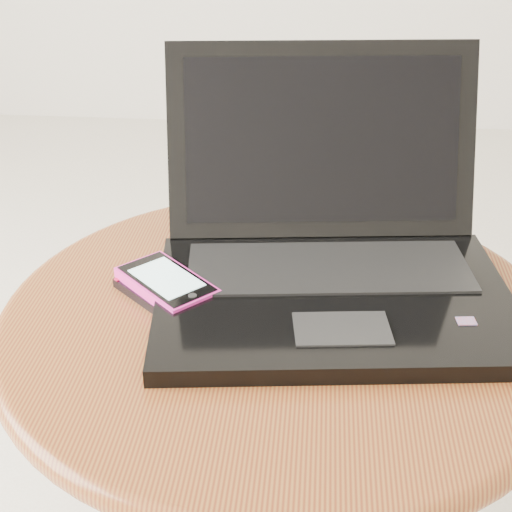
{
  "coord_description": "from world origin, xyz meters",
  "views": [
    {
      "loc": [
        0.07,
        -0.67,
        0.9
      ],
      "look_at": [
        0.01,
        -0.0,
        0.54
      ],
      "focal_mm": 52.3,
      "sensor_mm": 36.0,
      "label": 1
    }
  ],
  "objects": [
    {
      "name": "table",
      "position": [
        0.03,
        -0.0,
        0.37
      ],
      "size": [
        0.6,
        0.6,
        0.48
      ],
      "color": "#4F311A",
      "rests_on": "ground"
    },
    {
      "name": "laptop",
      "position": [
        0.08,
        0.05,
        0.52
      ],
      "size": [
        0.4,
        0.38,
        0.23
      ],
      "color": "black",
      "rests_on": "table"
    },
    {
      "name": "phone_black",
      "position": [
        -0.09,
        0.01,
        0.48
      ],
      "size": [
        0.13,
        0.12,
        0.01
      ],
      "color": "black",
      "rests_on": "table"
    },
    {
      "name": "phone_pink",
      "position": [
        -0.09,
        0.01,
        0.49
      ],
      "size": [
        0.12,
        0.12,
        0.01
      ],
      "color": "#E6269C",
      "rests_on": "phone_black"
    }
  ]
}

